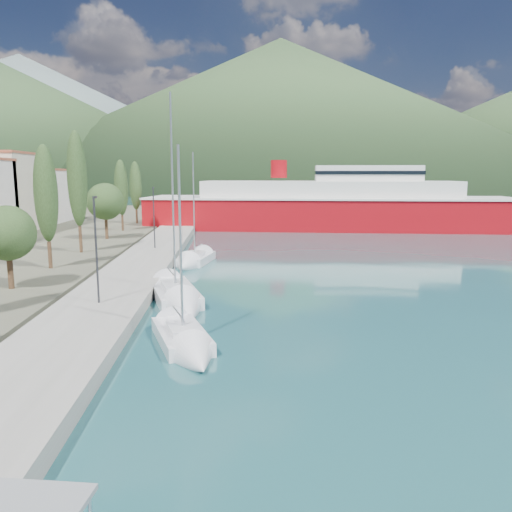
{
  "coord_description": "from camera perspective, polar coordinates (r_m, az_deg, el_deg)",
  "views": [
    {
      "loc": [
        -1.46,
        -13.77,
        8.02
      ],
      "look_at": [
        0.0,
        14.0,
        3.5
      ],
      "focal_mm": 35.0,
      "sensor_mm": 36.0,
      "label": 1
    }
  ],
  "objects": [
    {
      "name": "ground",
      "position": [
        134.02,
        -2.38,
        5.8
      ],
      "size": [
        1400.0,
        1400.0,
        0.0
      ],
      "primitive_type": "plane",
      "color": "#205357"
    },
    {
      "name": "quay",
      "position": [
        41.19,
        -13.51,
        -1.69
      ],
      "size": [
        5.0,
        88.0,
        0.8
      ],
      "primitive_type": "cube",
      "color": "gray",
      "rests_on": "ground"
    },
    {
      "name": "hills_far",
      "position": [
        651.52,
        9.78,
        15.22
      ],
      "size": [
        1480.0,
        900.0,
        180.0
      ],
      "color": "slate",
      "rests_on": "ground"
    },
    {
      "name": "hills_near",
      "position": [
        400.99,
        11.79,
        14.94
      ],
      "size": [
        1010.0,
        520.0,
        115.0
      ],
      "color": "#334E2A",
      "rests_on": "ground"
    },
    {
      "name": "tree_row",
      "position": [
        49.17,
        -20.0,
        6.09
      ],
      "size": [
        4.22,
        62.58,
        11.44
      ],
      "color": "#47301E",
      "rests_on": "land_strip"
    },
    {
      "name": "lamp_posts",
      "position": [
        28.81,
        -18.15,
        0.92
      ],
      "size": [
        0.15,
        46.11,
        6.06
      ],
      "color": "#2D2D33",
      "rests_on": "quay"
    },
    {
      "name": "sailboat_near",
      "position": [
        23.11,
        -7.67,
        -10.42
      ],
      "size": [
        4.08,
        7.42,
        10.21
      ],
      "color": "silver",
      "rests_on": "ground"
    },
    {
      "name": "sailboat_mid",
      "position": [
        30.92,
        -8.65,
        -5.27
      ],
      "size": [
        4.99,
        10.07,
        14.01
      ],
      "color": "silver",
      "rests_on": "ground"
    },
    {
      "name": "sailboat_far",
      "position": [
        44.77,
        -7.53,
        -0.76
      ],
      "size": [
        3.98,
        7.81,
        10.97
      ],
      "color": "silver",
      "rests_on": "ground"
    },
    {
      "name": "ferry",
      "position": [
        75.94,
        8.43,
        5.56
      ],
      "size": [
        55.3,
        19.06,
        10.77
      ],
      "color": "#9D0911",
      "rests_on": "ground"
    }
  ]
}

